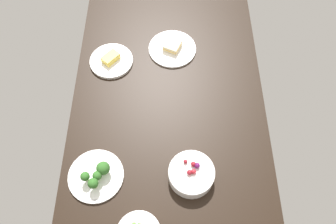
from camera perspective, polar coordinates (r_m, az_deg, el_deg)
The scene contains 5 objects.
dining_table at distance 141.75cm, azimuth 0.00°, elevation -0.78°, with size 139.30×84.23×4.00cm, color black.
plate_cheese at distance 156.79cm, azimuth -9.90°, elevation 8.88°, with size 20.14×20.14×4.57cm.
plate_broccoli at distance 130.08cm, azimuth -12.44°, elevation -10.74°, with size 21.58×21.58×7.54cm.
plate_sandwich at distance 159.35cm, azimuth 0.73°, elevation 11.10°, with size 22.66×22.66×4.28cm.
bowl_berries at distance 126.45cm, azimuth 4.06°, elevation -10.73°, with size 17.71×17.71×7.52cm.
Camera 1 is at (-67.05, -0.07, 126.89)cm, focal length 34.88 mm.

